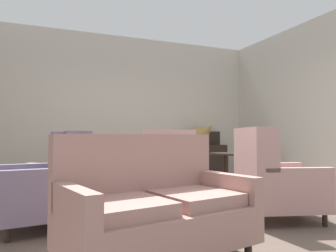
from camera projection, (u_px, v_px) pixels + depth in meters
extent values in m
plane|color=brown|center=(183.00, 220.00, 3.81)|extent=(8.26, 8.26, 0.00)
cube|color=beige|center=(122.00, 111.00, 6.59)|extent=(5.85, 0.08, 3.03)
cube|color=beige|center=(308.00, 107.00, 5.76)|extent=(0.08, 4.13, 3.03)
cube|color=black|center=(122.00, 183.00, 6.49)|extent=(5.69, 0.03, 0.12)
cylinder|color=black|center=(162.00, 180.00, 3.93)|extent=(1.00, 1.00, 0.04)
cylinder|color=black|center=(162.00, 198.00, 3.92)|extent=(0.10, 0.10, 0.39)
cube|color=black|center=(180.00, 214.00, 3.97)|extent=(0.29, 0.10, 0.07)
cube|color=black|center=(147.00, 213.00, 4.03)|extent=(0.22, 0.26, 0.07)
cube|color=black|center=(157.00, 219.00, 3.70)|extent=(0.22, 0.26, 0.07)
cylinder|color=beige|center=(160.00, 178.00, 3.97)|extent=(0.08, 0.08, 0.02)
ellipsoid|color=beige|center=(160.00, 168.00, 3.97)|extent=(0.15, 0.15, 0.22)
cylinder|color=beige|center=(160.00, 155.00, 3.98)|extent=(0.06, 0.06, 0.10)
torus|color=beige|center=(160.00, 151.00, 3.98)|extent=(0.12, 0.12, 0.02)
cube|color=tan|center=(159.00, 227.00, 2.49)|extent=(1.60, 1.08, 0.29)
cube|color=tan|center=(139.00, 168.00, 2.78)|extent=(1.46, 0.44, 0.57)
cube|color=tan|center=(124.00, 208.00, 2.29)|extent=(0.70, 0.70, 0.10)
cube|color=tan|center=(195.00, 198.00, 2.65)|extent=(0.70, 0.70, 0.10)
cube|color=tan|center=(74.00, 205.00, 2.08)|extent=(0.25, 0.70, 0.23)
cube|color=tan|center=(228.00, 187.00, 2.84)|extent=(0.25, 0.70, 0.23)
cylinder|color=black|center=(248.00, 251.00, 2.58)|extent=(0.06, 0.06, 0.14)
cylinder|color=black|center=(197.00, 232.00, 3.10)|extent=(0.06, 0.06, 0.14)
cube|color=tan|center=(166.00, 178.00, 5.40)|extent=(0.99, 0.98, 0.32)
cube|color=tan|center=(169.00, 150.00, 5.09)|extent=(0.83, 0.33, 0.64)
cube|color=tan|center=(191.00, 145.00, 5.23)|extent=(0.15, 0.22, 0.48)
cube|color=tan|center=(146.00, 145.00, 5.13)|extent=(0.15, 0.22, 0.48)
cube|color=tan|center=(187.00, 161.00, 5.51)|extent=(0.27, 0.71, 0.22)
cube|color=tan|center=(144.00, 162.00, 5.41)|extent=(0.27, 0.71, 0.22)
cylinder|color=black|center=(182.00, 188.00, 5.76)|extent=(0.06, 0.06, 0.14)
cylinder|color=black|center=(145.00, 189.00, 5.66)|extent=(0.06, 0.06, 0.14)
cylinder|color=black|center=(190.00, 194.00, 5.12)|extent=(0.06, 0.06, 0.14)
cylinder|color=black|center=(148.00, 196.00, 5.03)|extent=(0.06, 0.06, 0.14)
cube|color=tan|center=(72.00, 188.00, 4.50)|extent=(1.21, 1.20, 0.27)
cube|color=tan|center=(95.00, 156.00, 4.38)|extent=(0.67, 0.69, 0.61)
cube|color=tan|center=(104.00, 150.00, 4.75)|extent=(0.21, 0.21, 0.46)
cube|color=tan|center=(72.00, 152.00, 4.08)|extent=(0.21, 0.21, 0.46)
cube|color=tan|center=(85.00, 167.00, 4.86)|extent=(0.63, 0.61, 0.22)
cube|color=tan|center=(51.00, 172.00, 4.19)|extent=(0.63, 0.61, 0.22)
cylinder|color=black|center=(66.00, 197.00, 4.93)|extent=(0.06, 0.06, 0.14)
cylinder|color=black|center=(33.00, 205.00, 4.32)|extent=(0.06, 0.06, 0.14)
cylinder|color=black|center=(107.00, 200.00, 4.67)|extent=(0.06, 0.06, 0.14)
cylinder|color=black|center=(78.00, 210.00, 4.05)|extent=(0.06, 0.06, 0.14)
cube|color=slate|center=(41.00, 202.00, 3.47)|extent=(0.95, 0.92, 0.29)
cube|color=slate|center=(75.00, 158.00, 3.66)|extent=(0.25, 0.83, 0.61)
cube|color=slate|center=(60.00, 151.00, 3.93)|extent=(0.21, 0.13, 0.46)
cube|color=slate|center=(75.00, 154.00, 3.31)|extent=(0.21, 0.13, 0.46)
cube|color=slate|center=(32.00, 174.00, 3.76)|extent=(0.76, 0.20, 0.24)
cube|color=slate|center=(42.00, 181.00, 3.15)|extent=(0.76, 0.20, 0.24)
cylinder|color=black|center=(3.00, 219.00, 3.57)|extent=(0.06, 0.06, 0.14)
cylinder|color=black|center=(8.00, 235.00, 3.01)|extent=(0.06, 0.06, 0.14)
cylinder|color=black|center=(67.00, 212.00, 3.92)|extent=(0.06, 0.06, 0.14)
cylinder|color=black|center=(82.00, 225.00, 3.35)|extent=(0.06, 0.06, 0.14)
cube|color=tan|center=(280.00, 195.00, 3.83)|extent=(1.06, 1.00, 0.31)
cube|color=tan|center=(250.00, 155.00, 3.81)|extent=(0.36, 0.80, 0.64)
cube|color=tan|center=(269.00, 149.00, 3.48)|extent=(0.22, 0.15, 0.49)
cube|color=tan|center=(247.00, 147.00, 4.17)|extent=(0.22, 0.15, 0.49)
cube|color=tan|center=(299.00, 177.00, 3.50)|extent=(0.77, 0.31, 0.20)
cube|color=tan|center=(272.00, 170.00, 4.19)|extent=(0.77, 0.31, 0.20)
cylinder|color=black|center=(325.00, 220.00, 3.55)|extent=(0.06, 0.06, 0.14)
cylinder|color=black|center=(296.00, 207.00, 4.17)|extent=(0.06, 0.06, 0.14)
cylinder|color=black|center=(262.00, 222.00, 3.48)|extent=(0.06, 0.06, 0.14)
cylinder|color=black|center=(242.00, 209.00, 4.10)|extent=(0.06, 0.06, 0.14)
cylinder|color=black|center=(226.00, 154.00, 5.12)|extent=(0.52, 0.52, 0.03)
cylinder|color=black|center=(226.00, 177.00, 5.10)|extent=(0.07, 0.07, 0.69)
cylinder|color=black|center=(226.00, 198.00, 5.09)|extent=(0.33, 0.33, 0.04)
cube|color=black|center=(202.00, 162.00, 6.91)|extent=(1.07, 0.34, 0.71)
cube|color=black|center=(198.00, 138.00, 7.06)|extent=(1.07, 0.04, 0.29)
cube|color=black|center=(183.00, 183.00, 6.60)|extent=(0.06, 0.06, 0.10)
cube|color=black|center=(224.00, 180.00, 6.97)|extent=(0.06, 0.06, 0.10)
cube|color=black|center=(178.00, 181.00, 6.82)|extent=(0.06, 0.06, 0.10)
cube|color=black|center=(218.00, 179.00, 7.19)|extent=(0.06, 0.06, 0.10)
cube|color=black|center=(202.00, 142.00, 6.90)|extent=(0.24, 0.24, 0.14)
cone|color=#B28942|center=(206.00, 130.00, 6.86)|extent=(0.53, 0.60, 0.51)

